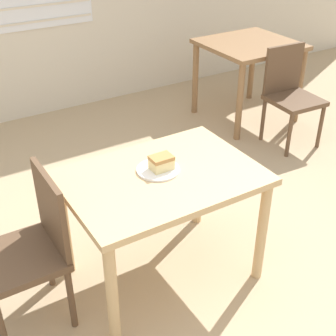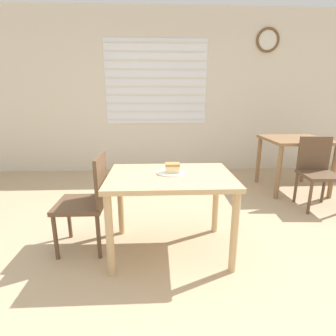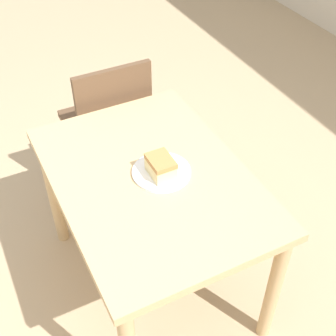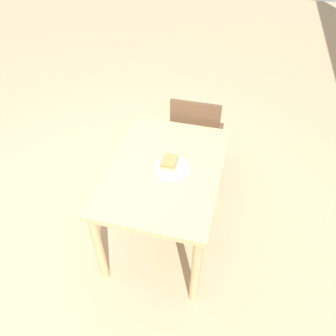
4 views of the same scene
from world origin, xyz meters
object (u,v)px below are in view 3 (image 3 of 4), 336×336
Objects in this scene: dining_table_near at (151,194)px; cake_slice at (160,166)px; chair_near_window at (109,122)px; plate at (161,172)px.

cake_slice reaches higher than dining_table_near.
dining_table_near is at bearing 83.37° from chair_near_window.
chair_near_window reaches higher than plate.
cake_slice is (0.75, -0.05, 0.29)m from chair_near_window.
plate is 0.05m from cake_slice.
plate is 1.97× the size of cake_slice.
dining_table_near is 8.69× the size of cake_slice.
chair_near_window is (-0.73, 0.09, -0.14)m from dining_table_near.
chair_near_window is at bearing 176.29° from cake_slice.
chair_near_window is at bearing 173.37° from dining_table_near.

